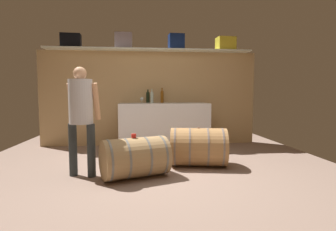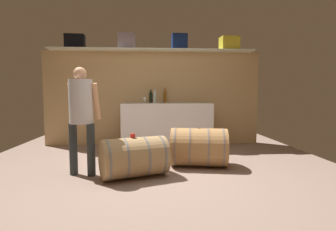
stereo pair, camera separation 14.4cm
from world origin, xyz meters
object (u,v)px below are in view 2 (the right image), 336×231
wine_bottle_clear (155,97)px  tasting_cup (133,136)px  winemaker_pouring (81,110)px  toolcase_navy (179,42)px  wine_glass (145,99)px  wine_bottle_dark (151,97)px  wine_bottle_amber (165,96)px  wine_barrel_near (134,157)px  work_cabinet (167,125)px  toolcase_black (75,41)px  wine_barrel_far (199,147)px  toolcase_yellow (229,44)px  toolcase_grey (127,41)px

wine_bottle_clear → tasting_cup: 2.12m
winemaker_pouring → toolcase_navy: bearing=67.8°
wine_bottle_clear → wine_glass: (-0.21, -0.10, -0.05)m
tasting_cup → toolcase_navy: bearing=68.3°
wine_bottle_dark → wine_bottle_clear: (0.08, -0.18, 0.00)m
toolcase_navy → wine_glass: 1.49m
wine_bottle_dark → wine_bottle_amber: size_ratio=0.88×
wine_barrel_near → wine_glass: bearing=66.8°
work_cabinet → wine_bottle_clear: wine_bottle_clear is taller
wine_bottle_amber → winemaker_pouring: 2.41m
toolcase_navy → work_cabinet: (-0.29, -0.24, -1.80)m
toolcase_black → work_cabinet: bearing=-11.0°
toolcase_navy → wine_barrel_near: size_ratio=0.32×
toolcase_black → wine_bottle_amber: toolcase_black is taller
wine_barrel_far → toolcase_yellow: bearing=70.3°
toolcase_grey → wine_glass: 1.33m
toolcase_grey → toolcase_yellow: toolcase_grey is taller
toolcase_grey → wine_bottle_amber: bearing=-4.9°
wine_bottle_dark → wine_barrel_far: 2.03m
toolcase_grey → wine_barrel_near: bearing=-83.5°
work_cabinet → winemaker_pouring: size_ratio=1.23×
wine_barrel_far → toolcase_navy: bearing=103.8°
wine_barrel_far → wine_bottle_dark: bearing=123.4°
work_cabinet → wine_bottle_dark: wine_bottle_dark is taller
toolcase_navy → wine_barrel_far: size_ratio=0.34×
wine_glass → wine_barrel_far: bearing=-58.4°
wine_bottle_amber → wine_bottle_clear: bearing=-147.8°
winemaker_pouring → wine_bottle_dark: bearing=79.8°
toolcase_black → wine_barrel_near: (1.36, -2.24, -1.98)m
wine_glass → wine_bottle_clear: bearing=24.7°
toolcase_black → toolcase_navy: toolcase_navy is taller
toolcase_black → toolcase_navy: 2.23m
wine_bottle_dark → tasting_cup: bearing=-96.8°
wine_bottle_dark → wine_barrel_far: (0.75, -1.72, -0.78)m
toolcase_yellow → wine_bottle_amber: 1.84m
toolcase_yellow → wine_bottle_clear: (-1.66, -0.21, -1.17)m
work_cabinet → tasting_cup: 2.08m
tasting_cup → wine_bottle_amber: bearing=75.2°
toolcase_black → toolcase_yellow: 3.34m
work_cabinet → tasting_cup: (-0.60, -1.99, 0.11)m
wine_glass → winemaker_pouring: (-0.85, -1.79, -0.10)m
toolcase_yellow → wine_barrel_near: 3.59m
toolcase_navy → wine_glass: bearing=-161.4°
toolcase_black → wine_glass: (1.47, -0.31, -1.22)m
wine_bottle_dark → wine_glass: (-0.13, -0.28, -0.05)m
work_cabinet → wine_barrel_near: size_ratio=1.84×
wine_bottle_amber → wine_barrel_near: size_ratio=0.32×
toolcase_navy → wine_bottle_dark: (-0.63, -0.03, -1.19)m
wine_bottle_clear → tasting_cup: size_ratio=4.52×
toolcase_navy → wine_bottle_amber: 1.22m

